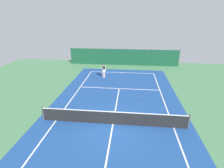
# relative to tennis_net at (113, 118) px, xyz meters

# --- Properties ---
(ground_plane) EXTENTS (36.00, 36.00, 0.00)m
(ground_plane) POSITION_rel_tennis_net_xyz_m (0.00, 0.00, -0.51)
(ground_plane) COLOR #4C8456
(court_surface) EXTENTS (11.02, 26.60, 0.01)m
(court_surface) POSITION_rel_tennis_net_xyz_m (0.00, 0.00, -0.51)
(court_surface) COLOR #1E478C
(court_surface) RESTS_ON ground
(tennis_net) EXTENTS (10.12, 0.10, 1.10)m
(tennis_net) POSITION_rel_tennis_net_xyz_m (0.00, 0.00, 0.00)
(tennis_net) COLOR black
(tennis_net) RESTS_ON ground
(back_fence) EXTENTS (16.30, 0.98, 2.70)m
(back_fence) POSITION_rel_tennis_net_xyz_m (-0.00, 16.30, 0.16)
(back_fence) COLOR #14472D
(back_fence) RESTS_ON ground
(tennis_player) EXTENTS (0.56, 0.83, 1.64)m
(tennis_player) POSITION_rel_tennis_net_xyz_m (-2.10, 9.70, 0.45)
(tennis_player) COLOR beige
(tennis_player) RESTS_ON ground
(tennis_ball_near_player) EXTENTS (0.07, 0.07, 0.07)m
(tennis_ball_near_player) POSITION_rel_tennis_net_xyz_m (2.23, 4.68, -0.48)
(tennis_ball_near_player) COLOR #CCDB33
(tennis_ball_near_player) RESTS_ON ground
(tennis_ball_midcourt) EXTENTS (0.07, 0.07, 0.07)m
(tennis_ball_midcourt) POSITION_rel_tennis_net_xyz_m (-3.07, 1.62, -0.48)
(tennis_ball_midcourt) COLOR #CCDB33
(tennis_ball_midcourt) RESTS_ON ground
(tennis_ball_by_sideline) EXTENTS (0.07, 0.07, 0.07)m
(tennis_ball_by_sideline) POSITION_rel_tennis_net_xyz_m (-1.02, 12.39, -0.48)
(tennis_ball_by_sideline) COLOR #CCDB33
(tennis_ball_by_sideline) RESTS_ON ground
(parked_car) EXTENTS (2.32, 4.35, 1.68)m
(parked_car) POSITION_rel_tennis_net_xyz_m (-0.26, 18.11, 0.33)
(parked_car) COLOR black
(parked_car) RESTS_ON ground
(water_bottle) EXTENTS (0.08, 0.08, 0.24)m
(water_bottle) POSITION_rel_tennis_net_xyz_m (-5.60, 5.82, -0.39)
(water_bottle) COLOR #338CD8
(water_bottle) RESTS_ON ground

